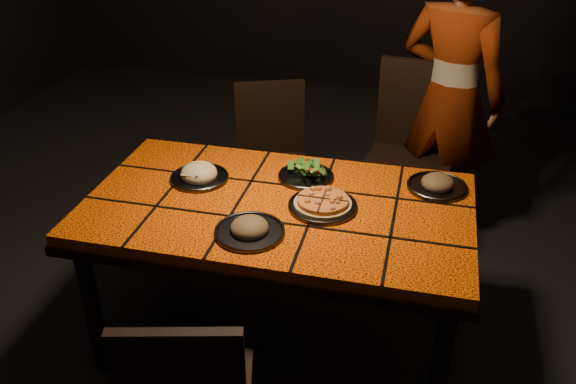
% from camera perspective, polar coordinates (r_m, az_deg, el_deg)
% --- Properties ---
extents(room_shell, '(6.04, 7.04, 3.08)m').
position_cam_1_polar(room_shell, '(2.25, -1.12, 15.66)').
color(room_shell, black).
rests_on(room_shell, ground).
extents(dining_table, '(1.62, 0.92, 0.75)m').
position_cam_1_polar(dining_table, '(2.58, -0.94, -2.49)').
color(dining_table, '#FF5E08').
rests_on(dining_table, ground).
extents(chair_far_left, '(0.51, 0.51, 0.89)m').
position_cam_1_polar(chair_far_left, '(3.53, -1.53, 3.95)').
color(chair_far_left, black).
rests_on(chair_far_left, ground).
extents(chair_far_right, '(0.51, 0.51, 1.03)m').
position_cam_1_polar(chair_far_right, '(3.50, 11.57, 4.55)').
color(chair_far_right, black).
rests_on(chair_far_right, ground).
extents(diner, '(0.72, 0.61, 1.67)m').
position_cam_1_polar(diner, '(3.49, 14.93, 8.57)').
color(diner, brown).
rests_on(diner, ground).
extents(plate_pizza, '(0.29, 0.29, 0.04)m').
position_cam_1_polar(plate_pizza, '(2.50, 3.27, -1.13)').
color(plate_pizza, '#3A393E').
rests_on(plate_pizza, dining_table).
extents(plate_pasta, '(0.26, 0.26, 0.08)m').
position_cam_1_polar(plate_pasta, '(2.73, -8.31, 1.60)').
color(plate_pasta, '#3A393E').
rests_on(plate_pasta, dining_table).
extents(plate_salad, '(0.25, 0.25, 0.07)m').
position_cam_1_polar(plate_salad, '(2.71, 1.69, 1.78)').
color(plate_salad, '#3A393E').
rests_on(plate_salad, dining_table).
extents(plate_mushroom_a, '(0.27, 0.27, 0.09)m').
position_cam_1_polar(plate_mushroom_a, '(2.33, -3.62, -3.42)').
color(plate_mushroom_a, '#3A393E').
rests_on(plate_mushroom_a, dining_table).
extents(plate_mushroom_b, '(0.26, 0.26, 0.08)m').
position_cam_1_polar(plate_mushroom_b, '(2.71, 13.81, 0.76)').
color(plate_mushroom_b, '#3A393E').
rests_on(plate_mushroom_b, dining_table).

